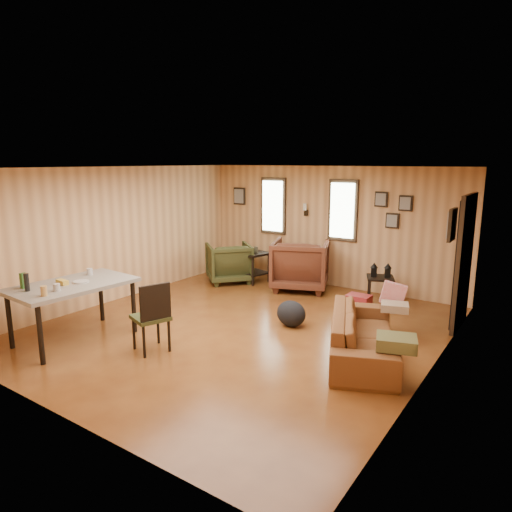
{
  "coord_description": "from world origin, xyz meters",
  "views": [
    {
      "loc": [
        3.9,
        -5.31,
        2.5
      ],
      "look_at": [
        0.0,
        0.4,
        1.05
      ],
      "focal_mm": 32.0,
      "sensor_mm": 36.0,
      "label": 1
    }
  ],
  "objects_px": {
    "end_table": "(253,261)",
    "dining_table": "(71,289)",
    "recliner_green": "(229,261)",
    "sofa": "(363,327)",
    "side_table": "(380,276)",
    "recliner_brown": "(300,262)"
  },
  "relations": [
    {
      "from": "recliner_brown",
      "to": "recliner_green",
      "type": "height_order",
      "value": "recliner_brown"
    },
    {
      "from": "end_table",
      "to": "dining_table",
      "type": "bearing_deg",
      "value": -93.77
    },
    {
      "from": "end_table",
      "to": "recliner_green",
      "type": "bearing_deg",
      "value": -145.72
    },
    {
      "from": "sofa",
      "to": "side_table",
      "type": "distance_m",
      "value": 2.43
    },
    {
      "from": "recliner_brown",
      "to": "end_table",
      "type": "distance_m",
      "value": 1.1
    },
    {
      "from": "recliner_brown",
      "to": "dining_table",
      "type": "distance_m",
      "value": 4.34
    },
    {
      "from": "recliner_green",
      "to": "side_table",
      "type": "bearing_deg",
      "value": 138.14
    },
    {
      "from": "side_table",
      "to": "sofa",
      "type": "bearing_deg",
      "value": -75.56
    },
    {
      "from": "recliner_brown",
      "to": "dining_table",
      "type": "xyz_separation_m",
      "value": [
        -1.36,
        -4.11,
        0.21
      ]
    },
    {
      "from": "recliner_brown",
      "to": "side_table",
      "type": "distance_m",
      "value": 1.61
    },
    {
      "from": "recliner_green",
      "to": "side_table",
      "type": "relative_size",
      "value": 1.23
    },
    {
      "from": "dining_table",
      "to": "recliner_brown",
      "type": "bearing_deg",
      "value": 75.21
    },
    {
      "from": "sofa",
      "to": "side_table",
      "type": "height_order",
      "value": "sofa"
    },
    {
      "from": "side_table",
      "to": "dining_table",
      "type": "bearing_deg",
      "value": -125.66
    },
    {
      "from": "recliner_green",
      "to": "end_table",
      "type": "distance_m",
      "value": 0.49
    },
    {
      "from": "recliner_brown",
      "to": "sofa",
      "type": "bearing_deg",
      "value": 111.94
    },
    {
      "from": "sofa",
      "to": "dining_table",
      "type": "distance_m",
      "value": 4.01
    },
    {
      "from": "end_table",
      "to": "dining_table",
      "type": "distance_m",
      "value": 4.07
    },
    {
      "from": "end_table",
      "to": "dining_table",
      "type": "xyz_separation_m",
      "value": [
        -0.27,
        -4.05,
        0.32
      ]
    },
    {
      "from": "recliner_green",
      "to": "dining_table",
      "type": "relative_size",
      "value": 0.53
    },
    {
      "from": "recliner_brown",
      "to": "recliner_green",
      "type": "distance_m",
      "value": 1.55
    },
    {
      "from": "sofa",
      "to": "side_table",
      "type": "xyz_separation_m",
      "value": [
        -0.61,
        2.35,
        0.1
      ]
    }
  ]
}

